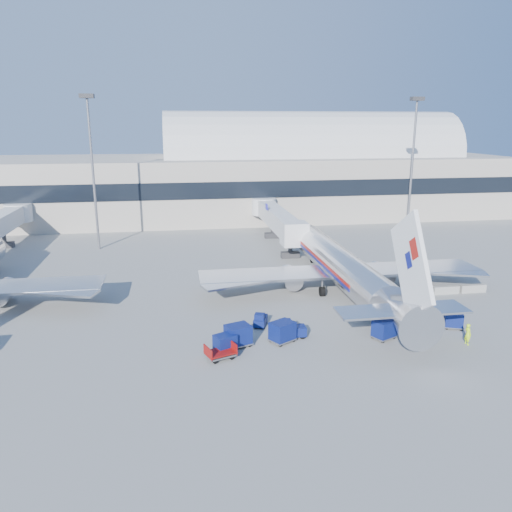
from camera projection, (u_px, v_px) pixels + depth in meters
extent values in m
plane|color=gray|center=(262.00, 311.00, 50.68)|extent=(260.00, 260.00, 0.00)
cube|color=#B2AA9E|center=(89.00, 189.00, 98.72)|extent=(170.00, 28.00, 12.00)
cube|color=black|center=(76.00, 193.00, 85.15)|extent=(170.00, 0.40, 3.00)
cylinder|color=silver|center=(310.00, 156.00, 104.15)|extent=(60.00, 18.00, 18.00)
cylinder|color=silver|center=(338.00, 264.00, 57.21)|extent=(3.80, 28.00, 3.80)
sphere|color=silver|center=(307.00, 237.00, 70.57)|extent=(3.72, 3.72, 3.72)
cone|color=silver|center=(404.00, 314.00, 40.89)|extent=(3.80, 6.00, 3.80)
cube|color=#AD130D|center=(336.00, 259.00, 58.10)|extent=(3.85, 20.16, 0.32)
cube|color=navy|center=(336.00, 263.00, 58.20)|extent=(3.85, 20.16, 0.32)
cube|color=white|center=(412.00, 264.00, 39.28)|extent=(0.35, 7.79, 8.74)
cube|color=silver|center=(402.00, 310.00, 41.31)|extent=(11.00, 3.00, 0.18)
cube|color=silver|center=(341.00, 271.00, 56.41)|extent=(32.00, 5.00, 0.28)
cylinder|color=#B7B7BC|center=(290.00, 278.00, 57.23)|extent=(2.10, 3.80, 2.10)
cylinder|color=#B7B7BC|center=(381.00, 273.00, 58.94)|extent=(2.10, 3.80, 2.10)
cylinder|color=black|center=(312.00, 260.00, 68.34)|extent=(0.40, 0.90, 0.90)
cylinder|color=#B7B7BC|center=(3.00, 292.00, 52.43)|extent=(2.10, 3.80, 2.10)
cube|color=silver|center=(276.00, 218.00, 79.46)|extent=(2.70, 24.00, 2.70)
cube|color=silver|center=(294.00, 234.00, 67.82)|extent=(3.40, 3.20, 3.20)
cylinder|color=silver|center=(264.00, 206.00, 90.44)|extent=(4.40, 4.40, 3.00)
cube|color=#2D2D30|center=(290.00, 246.00, 70.48)|extent=(0.50, 0.50, 3.00)
cube|color=#2D2D30|center=(290.00, 255.00, 70.83)|extent=(2.60, 1.00, 0.90)
cube|color=#2D2D30|center=(273.00, 227.00, 82.89)|extent=(0.50, 0.50, 3.00)
cube|color=#2D2D30|center=(273.00, 235.00, 83.23)|extent=(2.60, 1.00, 0.90)
cube|color=navy|center=(267.00, 207.00, 78.76)|extent=(0.12, 1.40, 0.90)
cylinder|color=silver|center=(19.00, 213.00, 83.93)|extent=(4.40, 4.40, 3.00)
cube|color=#2D2D30|center=(4.00, 236.00, 76.38)|extent=(0.50, 0.50, 3.00)
cube|color=#2D2D30|center=(5.00, 245.00, 76.73)|extent=(2.60, 1.00, 0.90)
cylinder|color=slate|center=(93.00, 176.00, 73.40)|extent=(0.36, 0.36, 22.00)
cube|color=#2D2D30|center=(87.00, 96.00, 70.51)|extent=(2.00, 1.20, 0.60)
cylinder|color=slate|center=(412.00, 171.00, 81.14)|extent=(0.36, 0.36, 22.00)
cube|color=#2D2D30|center=(417.00, 99.00, 78.26)|extent=(2.00, 1.20, 0.60)
cube|color=#9E9E96|center=(418.00, 292.00, 55.26)|extent=(3.00, 0.55, 0.90)
cube|color=#9E9E96|center=(446.00, 290.00, 55.77)|extent=(3.00, 0.55, 0.90)
cube|color=#9E9E96|center=(473.00, 289.00, 56.28)|extent=(3.00, 0.55, 0.90)
cube|color=#0B1653|center=(292.00, 331.00, 44.39)|extent=(2.52, 1.32, 0.81)
cube|color=#0B1653|center=(286.00, 324.00, 44.15)|extent=(1.01, 1.11, 0.76)
cylinder|color=black|center=(300.00, 331.00, 45.03)|extent=(0.61, 0.26, 0.60)
cube|color=#0B1653|center=(416.00, 316.00, 47.77)|extent=(2.57, 1.65, 0.78)
cube|color=#0B1653|center=(411.00, 310.00, 47.64)|extent=(1.12, 1.20, 0.72)
cylinder|color=black|center=(423.00, 317.00, 48.26)|extent=(0.61, 0.34, 0.58)
cube|color=#0B1653|center=(260.00, 321.00, 46.96)|extent=(1.68, 2.30, 0.67)
cube|color=#0B1653|center=(260.00, 317.00, 46.40)|extent=(1.12, 1.07, 0.63)
cylinder|color=black|center=(258.00, 320.00, 47.78)|extent=(0.36, 0.54, 0.50)
cube|color=#0B1653|center=(282.00, 331.00, 43.28)|extent=(2.47, 2.31, 1.58)
cube|color=slate|center=(282.00, 339.00, 43.49)|extent=(2.59, 2.41, 0.11)
cylinder|color=black|center=(284.00, 335.00, 44.41)|extent=(0.46, 0.37, 0.44)
cube|color=#0B1653|center=(238.00, 334.00, 42.49)|extent=(2.44, 2.17, 1.63)
cube|color=slate|center=(238.00, 343.00, 42.70)|extent=(2.56, 2.26, 0.11)
cylinder|color=black|center=(243.00, 339.00, 43.60)|extent=(0.48, 0.32, 0.45)
cube|color=#0B1653|center=(225.00, 343.00, 41.31)|extent=(2.08, 1.91, 1.35)
cube|color=slate|center=(225.00, 350.00, 41.48)|extent=(2.19, 1.99, 0.09)
cylinder|color=black|center=(229.00, 346.00, 42.25)|extent=(0.40, 0.30, 0.37)
cube|color=#0B1653|center=(384.00, 328.00, 43.96)|extent=(2.27, 2.09, 1.47)
cube|color=slate|center=(383.00, 336.00, 44.15)|extent=(2.38, 2.18, 0.10)
cylinder|color=black|center=(384.00, 333.00, 44.99)|extent=(0.44, 0.33, 0.41)
cube|color=#0B1653|center=(454.00, 320.00, 46.31)|extent=(1.92, 1.73, 1.27)
cube|color=slate|center=(453.00, 326.00, 46.48)|extent=(2.02, 1.80, 0.09)
cylinder|color=black|center=(459.00, 325.00, 46.81)|extent=(0.38, 0.26, 0.35)
cube|color=slate|center=(221.00, 354.00, 40.33)|extent=(2.71, 2.28, 0.13)
cube|color=maroon|center=(220.00, 352.00, 40.27)|extent=(2.73, 2.32, 0.08)
cylinder|color=black|center=(226.00, 352.00, 41.20)|extent=(0.45, 0.30, 0.42)
imported|color=#AFE317|center=(468.00, 334.00, 42.83)|extent=(0.53, 0.74, 1.89)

